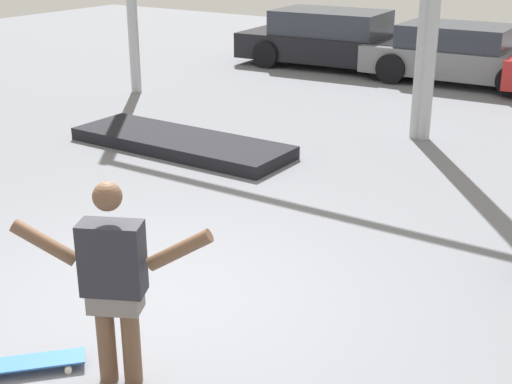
# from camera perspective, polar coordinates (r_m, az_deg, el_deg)

# --- Properties ---
(ground_plane) EXTENTS (36.00, 36.00, 0.00)m
(ground_plane) POSITION_cam_1_polar(r_m,az_deg,el_deg) (6.46, -7.98, -8.81)
(ground_plane) COLOR slate
(skateboarder) EXTENTS (1.33, 0.72, 1.55)m
(skateboarder) POSITION_cam_1_polar(r_m,az_deg,el_deg) (5.10, -11.31, -6.72)
(skateboarder) COLOR brown
(skateboarder) RESTS_ON ground_plane
(skateboard) EXTENTS (0.69, 0.72, 0.08)m
(skateboard) POSITION_cam_1_polar(r_m,az_deg,el_deg) (5.76, -17.52, -12.87)
(skateboard) COLOR #2D66B2
(skateboard) RESTS_ON ground_plane
(manual_pad) EXTENTS (3.45, 1.14, 0.19)m
(manual_pad) POSITION_cam_1_polar(r_m,az_deg,el_deg) (10.70, -6.04, 3.93)
(manual_pad) COLOR black
(manual_pad) RESTS_ON ground_plane
(parked_car_black) EXTENTS (4.67, 2.20, 1.29)m
(parked_car_black) POSITION_cam_1_polar(r_m,az_deg,el_deg) (16.98, 6.35, 11.99)
(parked_car_black) COLOR black
(parked_car_black) RESTS_ON ground_plane
(parked_car_grey) EXTENTS (4.05, 1.99, 1.20)m
(parked_car_grey) POSITION_cam_1_polar(r_m,az_deg,el_deg) (15.75, 16.01, 10.52)
(parked_car_grey) COLOR slate
(parked_car_grey) RESTS_ON ground_plane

